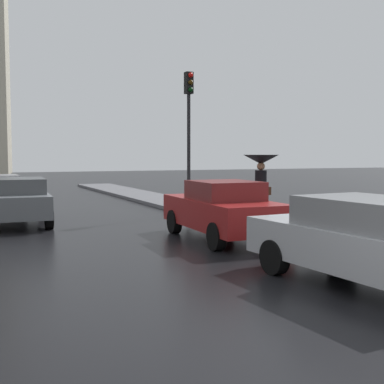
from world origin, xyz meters
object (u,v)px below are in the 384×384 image
car_silver_far_ahead (375,242)px  pedestrian_with_umbrella_near (261,168)px  traffic_light (189,116)px  car_grey_far_lane (19,200)px  car_red_mid_road (222,210)px

car_silver_far_ahead → pedestrian_with_umbrella_near: (2.07, 6.70, 0.97)m
car_silver_far_ahead → traffic_light: 10.84m
pedestrian_with_umbrella_near → traffic_light: (-0.66, 3.70, 1.73)m
car_grey_far_lane → traffic_light: (5.76, 0.30, 2.71)m
car_red_mid_road → car_silver_far_ahead: bearing=-88.0°
car_silver_far_ahead → car_grey_far_lane: bearing=109.7°
car_grey_far_lane → car_silver_far_ahead: bearing=116.9°
pedestrian_with_umbrella_near → traffic_light: 4.14m
car_silver_far_ahead → car_grey_far_lane: 11.00m
pedestrian_with_umbrella_near → traffic_light: traffic_light is taller
car_silver_far_ahead → pedestrian_with_umbrella_near: bearing=69.2°
car_red_mid_road → car_grey_far_lane: car_red_mid_road is taller
car_silver_far_ahead → car_grey_far_lane: car_silver_far_ahead is taller
car_silver_far_ahead → car_grey_far_lane: (-4.35, 10.10, -0.01)m
pedestrian_with_umbrella_near → traffic_light: bearing=-85.0°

